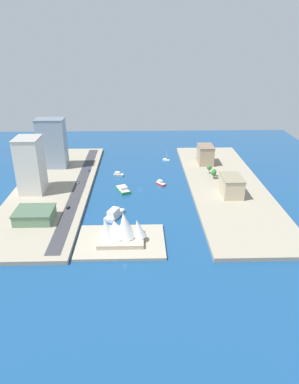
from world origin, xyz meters
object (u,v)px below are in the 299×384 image
Objects in this scene: ferry_green_doubledeck at (123,189)px; tower_tall_glass at (52,143)px; yacht_sleek_gray at (119,174)px; tugboat_red at (161,183)px; ferry_white_commuter at (114,214)px; traffic_light_waterfront at (85,183)px; office_block_beige at (231,186)px; opera_landmark at (121,230)px; apartment_midrise_tan at (205,155)px; terminal_long_green at (35,215)px; hatchback_blue at (89,170)px; sedan_silver at (78,182)px; sailboat_small_white at (166,160)px; hotel_broad_white at (30,165)px; suv_black at (68,207)px.

ferry_green_doubledeck is 0.40× the size of tower_tall_glass.
yacht_sleek_gray is 48.86m from tugboat_red.
ferry_white_commuter is 0.45× the size of tower_tall_glass.
traffic_light_waterfront is (70.84, 12.09, 5.89)m from tugboat_red.
office_block_beige is 117.79m from opera_landmark.
apartment_midrise_tan is at bearing -142.56° from ferry_green_doubledeck.
tugboat_red is 74.37m from apartment_midrise_tan.
yacht_sleek_gray is 0.44× the size of office_block_beige.
ferry_white_commuter is at bearing -170.66° from terminal_long_green.
sedan_silver is at bearing 78.59° from hatchback_blue.
sailboat_small_white is 1.01× the size of yacht_sleek_gray.
sailboat_small_white is 72.92m from tugboat_red.
yacht_sleek_gray is 0.51× the size of ferry_white_commuter.
tugboat_red is 72.10m from traffic_light_waterfront.
sailboat_small_white is at bearing -140.82° from sedan_silver.
ferry_white_commuter is 5.01× the size of hatchback_blue.
hotel_broad_white is 10.66× the size of hatchback_blue.
yacht_sleek_gray is at bearing -145.59° from sedan_silver.
sailboat_small_white is 155.34m from suv_black.
hotel_broad_white is at bearing 2.85° from ferry_green_doubledeck.
tower_tall_glass reaches higher than hotel_broad_white.
yacht_sleek_gray is 40.24m from ferry_green_doubledeck.
tugboat_red is 0.35× the size of opera_landmark.
apartment_midrise_tan is (-41.61, 20.12, 12.28)m from sailboat_small_white.
suv_black is (-21.31, -19.90, -3.57)m from terminal_long_green.
apartment_midrise_tan is 0.90× the size of office_block_beige.
ferry_green_doubledeck is 0.72× the size of terminal_long_green.
opera_landmark is at bearing 37.49° from office_block_beige.
tugboat_red is 0.40× the size of terminal_long_green.
office_block_beige is at bearing -165.18° from terminal_long_green.
opera_landmark is (33.26, 103.93, 9.12)m from tugboat_red.
sailboat_small_white reaches higher than traffic_light_waterfront.
yacht_sleek_gray is at bearing 42.25° from sailboat_small_white.
tower_tall_glass is (163.67, 6.13, 15.76)m from apartment_midrise_tan.
office_block_beige is (-172.10, 78.20, -17.31)m from tower_tall_glass.
apartment_midrise_tan is 198.23m from terminal_long_green.
apartment_midrise_tan reaches higher than ferry_green_doubledeck.
office_block_beige reaches higher than sailboat_small_white.
ferry_green_doubledeck is (35.98, 15.11, 0.58)m from tugboat_red.
tower_tall_glass is 189.82m from office_block_beige.
yacht_sleek_gray is at bearing -30.31° from tugboat_red.
tugboat_red is at bearing 156.79° from hatchback_blue.
terminal_long_green is 6.52× the size of sedan_silver.
sailboat_small_white is 0.57× the size of ferry_green_doubledeck.
hatchback_blue reaches higher than suv_black.
yacht_sleek_gray is at bearing -86.03° from opera_landmark.
sailboat_small_white is at bearing -137.75° from yacht_sleek_gray.
yacht_sleek_gray is 2.67× the size of sedan_silver.
hotel_broad_white reaches higher than office_block_beige.
hotel_broad_white is 1.72× the size of terminal_long_green.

